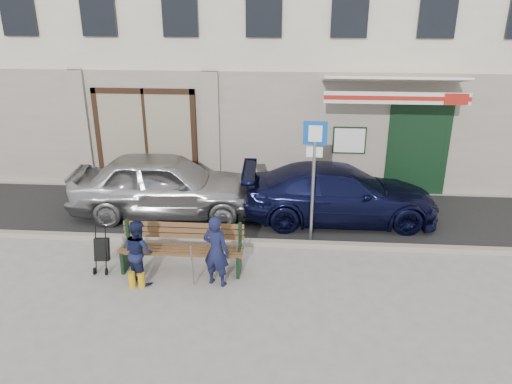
# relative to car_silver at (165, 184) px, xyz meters

# --- Properties ---
(ground) EXTENTS (80.00, 80.00, 0.00)m
(ground) POSITION_rel_car_silver_xyz_m (2.26, -3.02, -0.77)
(ground) COLOR #9E9991
(ground) RESTS_ON ground
(asphalt_lane) EXTENTS (60.00, 3.20, 0.01)m
(asphalt_lane) POSITION_rel_car_silver_xyz_m (2.26, 0.08, -0.77)
(asphalt_lane) COLOR #282828
(asphalt_lane) RESTS_ON ground
(curb) EXTENTS (60.00, 0.18, 0.12)m
(curb) POSITION_rel_car_silver_xyz_m (2.26, -1.52, -0.71)
(curb) COLOR #9E9384
(curb) RESTS_ON ground
(car_silver) EXTENTS (4.62, 2.08, 1.54)m
(car_silver) POSITION_rel_car_silver_xyz_m (0.00, 0.00, 0.00)
(car_silver) COLOR #AAAAAE
(car_silver) RESTS_ON ground
(car_navy) EXTENTS (4.67, 2.06, 1.33)m
(car_navy) POSITION_rel_car_silver_xyz_m (4.20, -0.03, -0.10)
(car_navy) COLOR black
(car_navy) RESTS_ON ground
(parking_sign) EXTENTS (0.50, 0.09, 2.67)m
(parking_sign) POSITION_rel_car_silver_xyz_m (3.51, -1.17, 1.02)
(parking_sign) COLOR gray
(parking_sign) RESTS_ON ground
(bench) EXTENTS (2.40, 1.17, 0.98)m
(bench) POSITION_rel_car_silver_xyz_m (0.92, -2.66, -0.31)
(bench) COLOR brown
(bench) RESTS_ON ground
(man) EXTENTS (0.58, 0.47, 1.39)m
(man) POSITION_rel_car_silver_xyz_m (1.72, -3.11, -0.08)
(man) COLOR #141838
(man) RESTS_ON ground
(woman) EXTENTS (0.77, 0.76, 1.25)m
(woman) POSITION_rel_car_silver_xyz_m (0.27, -3.12, -0.15)
(woman) COLOR #161B3C
(woman) RESTS_ON ground
(stroller) EXTENTS (0.30, 0.41, 0.96)m
(stroller) POSITION_rel_car_silver_xyz_m (-0.58, -2.77, -0.35)
(stroller) COLOR black
(stroller) RESTS_ON ground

